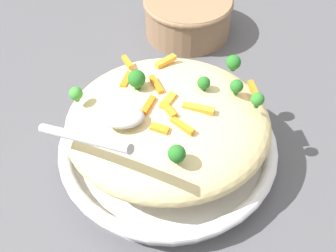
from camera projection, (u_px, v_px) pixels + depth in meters
name	position (u px, v px, depth m)	size (l,w,h in m)	color
ground_plane	(168.00, 158.00, 0.67)	(2.40, 2.40, 0.00)	#4C4C51
serving_bowl	(168.00, 148.00, 0.65)	(0.33, 0.33, 0.04)	silver
pasta_mound	(168.00, 123.00, 0.61)	(0.29, 0.27, 0.09)	#DBC689
carrot_piece_0	(165.00, 109.00, 0.57)	(0.03, 0.01, 0.01)	orange
carrot_piece_1	(156.00, 85.00, 0.60)	(0.04, 0.01, 0.01)	orange
carrot_piece_2	(182.00, 126.00, 0.55)	(0.04, 0.01, 0.01)	orange
carrot_piece_3	(167.00, 61.00, 0.65)	(0.04, 0.01, 0.01)	orange
carrot_piece_4	(254.00, 90.00, 0.60)	(0.03, 0.01, 0.01)	orange
carrot_piece_5	(160.00, 129.00, 0.55)	(0.02, 0.01, 0.01)	orange
carrot_piece_6	(169.00, 100.00, 0.58)	(0.03, 0.01, 0.01)	orange
carrot_piece_7	(127.00, 62.00, 0.65)	(0.03, 0.01, 0.01)	orange
carrot_piece_8	(148.00, 105.00, 0.58)	(0.03, 0.01, 0.01)	orange
carrot_piece_9	(198.00, 108.00, 0.57)	(0.04, 0.01, 0.01)	orange
carrot_piece_10	(127.00, 80.00, 0.62)	(0.03, 0.01, 0.01)	orange
broccoli_floret_0	(177.00, 154.00, 0.51)	(0.02, 0.02, 0.03)	#205B1C
broccoli_floret_1	(137.00, 79.00, 0.59)	(0.02, 0.02, 0.03)	#205B1C
broccoli_floret_2	(204.00, 83.00, 0.60)	(0.02, 0.02, 0.02)	#205B1C
broccoli_floret_3	(237.00, 86.00, 0.59)	(0.02, 0.02, 0.02)	#205B1C
broccoli_floret_4	(257.00, 99.00, 0.58)	(0.02, 0.02, 0.02)	#296820
broccoli_floret_5	(233.00, 62.00, 0.63)	(0.02, 0.02, 0.03)	#205B1C
broccoli_floret_6	(76.00, 94.00, 0.59)	(0.02, 0.02, 0.02)	#377928
serving_spoon	(109.00, 123.00, 0.53)	(0.13, 0.13, 0.07)	#B7B7BC
companion_bowl	(188.00, 14.00, 0.86)	(0.18, 0.18, 0.08)	#8C6B4C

